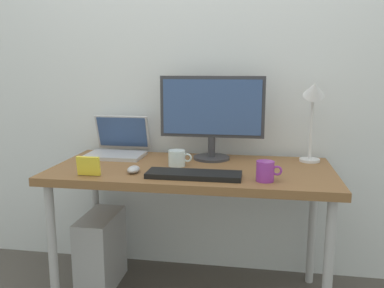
# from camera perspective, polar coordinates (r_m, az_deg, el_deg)

# --- Properties ---
(back_wall) EXTENTS (4.40, 0.04, 2.60)m
(back_wall) POSITION_cam_1_polar(r_m,az_deg,el_deg) (2.38, 1.56, 12.52)
(back_wall) COLOR silver
(back_wall) RESTS_ON ground_plane
(desk) EXTENTS (1.42, 0.66, 0.73)m
(desk) POSITION_cam_1_polar(r_m,az_deg,el_deg) (2.07, 0.00, -5.06)
(desk) COLOR brown
(desk) RESTS_ON ground_plane
(monitor) EXTENTS (0.57, 0.20, 0.46)m
(monitor) POSITION_cam_1_polar(r_m,az_deg,el_deg) (2.19, 2.84, 4.55)
(monitor) COLOR #333338
(monitor) RESTS_ON desk
(laptop) EXTENTS (0.32, 0.29, 0.22)m
(laptop) POSITION_cam_1_polar(r_m,az_deg,el_deg) (2.36, -10.43, -0.18)
(laptop) COLOR #B2B2B7
(laptop) RESTS_ON desk
(desk_lamp) EXTENTS (0.11, 0.16, 0.45)m
(desk_lamp) POSITION_cam_1_polar(r_m,az_deg,el_deg) (2.19, 16.91, 5.68)
(desk_lamp) COLOR silver
(desk_lamp) RESTS_ON desk
(keyboard) EXTENTS (0.44, 0.14, 0.02)m
(keyboard) POSITION_cam_1_polar(r_m,az_deg,el_deg) (1.86, 0.27, -4.38)
(keyboard) COLOR black
(keyboard) RESTS_ON desk
(mouse) EXTENTS (0.06, 0.09, 0.03)m
(mouse) POSITION_cam_1_polar(r_m,az_deg,el_deg) (1.96, -8.32, -3.60)
(mouse) COLOR #B2B2B7
(mouse) RESTS_ON desk
(coffee_mug) EXTENTS (0.12, 0.08, 0.09)m
(coffee_mug) POSITION_cam_1_polar(r_m,az_deg,el_deg) (1.82, 10.41, -3.82)
(coffee_mug) COLOR purple
(coffee_mug) RESTS_ON desk
(glass_cup) EXTENTS (0.12, 0.09, 0.08)m
(glass_cup) POSITION_cam_1_polar(r_m,az_deg,el_deg) (2.07, -2.12, -2.01)
(glass_cup) COLOR silver
(glass_cup) RESTS_ON desk
(photo_frame) EXTENTS (0.11, 0.03, 0.09)m
(photo_frame) POSITION_cam_1_polar(r_m,az_deg,el_deg) (1.94, -14.51, -3.04)
(photo_frame) COLOR yellow
(photo_frame) RESTS_ON desk
(computer_tower) EXTENTS (0.18, 0.36, 0.42)m
(computer_tower) POSITION_cam_1_polar(r_m,az_deg,el_deg) (2.40, -12.81, -14.56)
(computer_tower) COLOR #B2B2B7
(computer_tower) RESTS_ON ground_plane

